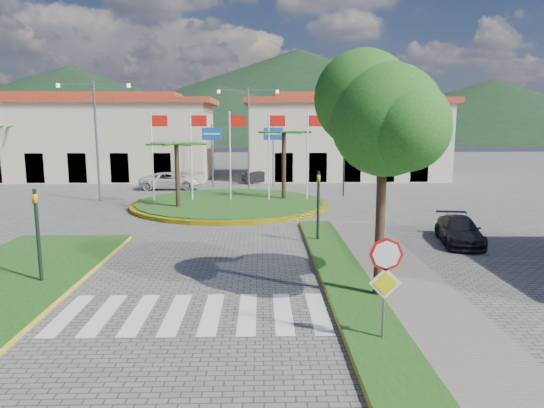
{
  "coord_description": "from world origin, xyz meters",
  "views": [
    {
      "loc": [
        2.0,
        -8.88,
        5.26
      ],
      "look_at": [
        2.38,
        8.0,
        2.44
      ],
      "focal_mm": 32.0,
      "sensor_mm": 36.0,
      "label": 1
    }
  ],
  "objects_px": {
    "stop_sign": "(385,273)",
    "car_side_right": "(459,230)",
    "car_dark_a": "(176,176)",
    "roundabout_island": "(230,203)",
    "deciduous_tree": "(384,126)",
    "car_dark_b": "(261,177)",
    "white_van": "(171,181)"
  },
  "relations": [
    {
      "from": "white_van",
      "to": "car_dark_a",
      "type": "xyz_separation_m",
      "value": [
        -0.29,
        4.24,
        -0.09
      ]
    },
    {
      "from": "roundabout_island",
      "to": "car_side_right",
      "type": "bearing_deg",
      "value": -43.47
    },
    {
      "from": "car_side_right",
      "to": "roundabout_island",
      "type": "bearing_deg",
      "value": 146.59
    },
    {
      "from": "roundabout_island",
      "to": "car_dark_b",
      "type": "distance_m",
      "value": 12.18
    },
    {
      "from": "stop_sign",
      "to": "car_side_right",
      "type": "height_order",
      "value": "stop_sign"
    },
    {
      "from": "roundabout_island",
      "to": "deciduous_tree",
      "type": "xyz_separation_m",
      "value": [
        5.5,
        -17.0,
        5.01
      ]
    },
    {
      "from": "deciduous_tree",
      "to": "car_dark_b",
      "type": "xyz_separation_m",
      "value": [
        -3.5,
        29.01,
        -4.63
      ]
    },
    {
      "from": "roundabout_island",
      "to": "white_van",
      "type": "relative_size",
      "value": 2.6
    },
    {
      "from": "stop_sign",
      "to": "car_dark_a",
      "type": "xyz_separation_m",
      "value": [
        -10.48,
        32.28,
        -1.2
      ]
    },
    {
      "from": "stop_sign",
      "to": "car_dark_b",
      "type": "relative_size",
      "value": 0.79
    },
    {
      "from": "deciduous_tree",
      "to": "white_van",
      "type": "relative_size",
      "value": 1.39
    },
    {
      "from": "car_dark_b",
      "to": "white_van",
      "type": "bearing_deg",
      "value": 101.62
    },
    {
      "from": "car_dark_b",
      "to": "car_side_right",
      "type": "height_order",
      "value": "car_side_right"
    },
    {
      "from": "roundabout_island",
      "to": "car_dark_a",
      "type": "bearing_deg",
      "value": 114.5
    },
    {
      "from": "deciduous_tree",
      "to": "roundabout_island",
      "type": "bearing_deg",
      "value": 107.91
    },
    {
      "from": "car_dark_b",
      "to": "car_side_right",
      "type": "bearing_deg",
      "value": -175.65
    },
    {
      "from": "roundabout_island",
      "to": "car_dark_b",
      "type": "bearing_deg",
      "value": 80.56
    },
    {
      "from": "deciduous_tree",
      "to": "car_dark_b",
      "type": "relative_size",
      "value": 2.04
    },
    {
      "from": "car_side_right",
      "to": "white_van",
      "type": "bearing_deg",
      "value": 141.46
    },
    {
      "from": "stop_sign",
      "to": "car_dark_a",
      "type": "relative_size",
      "value": 0.76
    },
    {
      "from": "stop_sign",
      "to": "car_dark_a",
      "type": "height_order",
      "value": "stop_sign"
    },
    {
      "from": "roundabout_island",
      "to": "car_dark_a",
      "type": "distance_m",
      "value": 13.46
    },
    {
      "from": "white_van",
      "to": "deciduous_tree",
      "type": "bearing_deg",
      "value": -159.38
    },
    {
      "from": "roundabout_island",
      "to": "deciduous_tree",
      "type": "distance_m",
      "value": 18.55
    },
    {
      "from": "deciduous_tree",
      "to": "car_dark_a",
      "type": "height_order",
      "value": "deciduous_tree"
    },
    {
      "from": "deciduous_tree",
      "to": "white_van",
      "type": "height_order",
      "value": "deciduous_tree"
    },
    {
      "from": "white_van",
      "to": "car_side_right",
      "type": "bearing_deg",
      "value": -141.31
    },
    {
      "from": "car_dark_a",
      "to": "car_dark_b",
      "type": "xyz_separation_m",
      "value": [
        7.58,
        -0.24,
        -0.04
      ]
    },
    {
      "from": "car_dark_b",
      "to": "deciduous_tree",
      "type": "bearing_deg",
      "value": 169.71
    },
    {
      "from": "stop_sign",
      "to": "car_side_right",
      "type": "relative_size",
      "value": 0.66
    },
    {
      "from": "white_van",
      "to": "car_side_right",
      "type": "distance_m",
      "value": 24.24
    },
    {
      "from": "roundabout_island",
      "to": "white_van",
      "type": "xyz_separation_m",
      "value": [
        -5.29,
        8.0,
        0.51
      ]
    }
  ]
}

